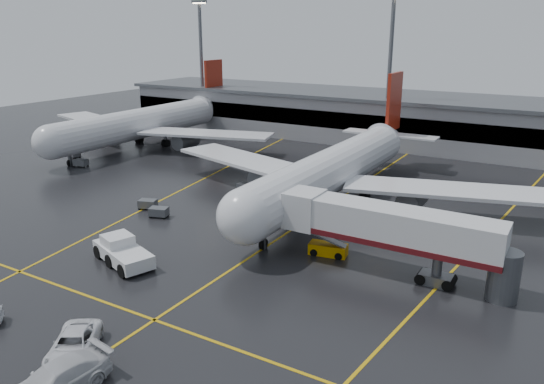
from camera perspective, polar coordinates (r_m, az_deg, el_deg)
The scene contains 20 objects.
ground at distance 56.21m, azimuth 2.80°, elevation -3.68°, with size 220.00×220.00×0.00m, color black.
apron_line_centre at distance 56.20m, azimuth 2.80°, elevation -3.67°, with size 0.25×90.00×0.02m, color gold.
apron_line_stop at distance 39.97m, azimuth -12.60°, elevation -13.35°, with size 60.00×0.25×0.02m, color gold.
apron_line_left at distance 74.59m, azimuth -7.21°, elevation 1.53°, with size 0.25×70.00×0.02m, color gold.
apron_line_right at distance 60.29m, azimuth 22.81°, elevation -3.59°, with size 0.25×70.00×0.02m, color gold.
terminal at distance 98.78m, azimuth 16.12°, elevation 7.43°, with size 122.00×19.00×8.60m.
light_mast_left at distance 112.58m, azimuth -7.66°, elevation 14.28°, with size 3.00×1.20×25.45m.
light_mast_mid at distance 93.40m, azimuth 12.63°, elevation 13.44°, with size 3.00×1.20×25.45m.
main_airliner at distance 63.27m, azimuth 6.99°, elevation 2.62°, with size 48.80×45.60×14.10m.
second_airliner at distance 96.48m, azimuth -13.48°, elevation 7.34°, with size 48.80×45.60×14.10m.
jet_bridge at distance 45.35m, azimuth 12.63°, elevation -4.04°, with size 19.90×3.40×6.05m.
pushback_tractor at distance 49.17m, azimuth -15.88°, elevation -6.29°, with size 7.48×4.97×2.48m.
belt_loader at distance 49.35m, azimuth 6.09°, elevation -6.16°, with size 3.69×2.13×2.21m.
service_van_a at distance 37.28m, azimuth -20.67°, elevation -15.18°, with size 2.56×5.56×1.55m, color white.
service_van_b at distance 34.13m, azimuth -22.35°, elevation -18.35°, with size 2.62×6.46×1.87m, color silver.
baggage_cart_a at distance 59.86m, azimuth -12.14°, elevation -2.10°, with size 2.31×1.87×1.12m.
baggage_cart_b at distance 62.82m, azimuth -13.28°, elevation -1.25°, with size 2.31×1.88×1.12m.
baggage_cart_c at distance 67.56m, azimuth -2.88°, elevation 0.52°, with size 2.03×1.34×1.12m.
baggage_cart_d at distance 91.68m, azimuth -20.53°, elevation 3.92°, with size 2.33×1.93×1.12m.
baggage_cart_e at distance 85.12m, azimuth -19.97°, elevation 3.01°, with size 2.26×1.75×1.12m.
Camera 1 is at (24.38, -46.48, 20.10)m, focal length 34.83 mm.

